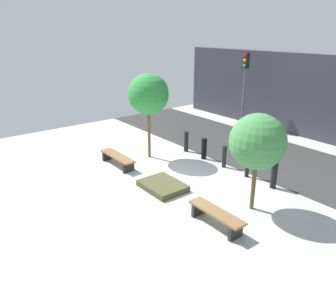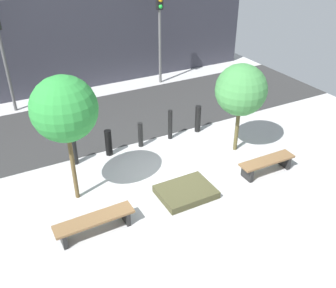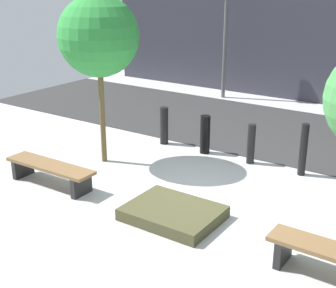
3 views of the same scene
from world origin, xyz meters
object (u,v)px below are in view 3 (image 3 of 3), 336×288
bollard_far_left (164,126)px  bollard_center (251,144)px  planter_bed (173,213)px  traffic_light_west (226,13)px  bench_left (50,170)px  bollard_right (303,150)px  bollard_left (205,135)px  tree_behind_left_bench (99,37)px  bench_right (336,258)px

bollard_far_left → bollard_center: 2.20m
planter_bed → traffic_light_west: (-3.20, 7.75, 2.58)m
bench_left → bollard_right: 4.86m
bench_left → bollard_right: (3.72, 3.13, 0.22)m
bollard_far_left → bollard_center: (2.20, 0.00, -0.01)m
bollard_far_left → traffic_light_west: 5.41m
bench_left → traffic_light_west: (-0.58, 7.95, 2.37)m
bollard_left → bollard_right: size_ratio=0.81×
bench_left → bollard_left: bearing=63.2°
traffic_light_west → bollard_far_left: bearing=-78.3°
tree_behind_left_bench → bollard_center: (2.62, 1.63, -2.18)m
tree_behind_left_bench → traffic_light_west: bearing=95.2°
bollard_far_left → traffic_light_west: traffic_light_west is taller
bench_right → planter_bed: 2.64m
bench_right → tree_behind_left_bench: 5.90m
traffic_light_west → planter_bed: bearing=-67.5°
bollard_center → traffic_light_west: size_ratio=0.22×
bench_left → bollard_far_left: (0.42, 3.13, 0.13)m
tree_behind_left_bench → bollard_right: tree_behind_left_bench is taller
traffic_light_west → bollard_left: bearing=-66.4°
planter_bed → bollard_center: size_ratio=1.73×
tree_behind_left_bench → bench_left: bearing=-90.0°
bollard_far_left → traffic_light_west: (-1.00, 4.82, 2.24)m
planter_bed → bollard_far_left: bollard_far_left is taller
bollard_right → traffic_light_west: 6.81m
tree_behind_left_bench → bollard_right: size_ratio=3.24×
planter_bed → bollard_left: bollard_left is taller
bollard_left → traffic_light_west: 5.72m
planter_bed → bollard_left: size_ratio=1.72×
bollard_far_left → bollard_center: size_ratio=1.03×
bench_left → bollard_center: 4.08m
bench_left → tree_behind_left_bench: bearing=89.1°
tree_behind_left_bench → traffic_light_west: traffic_light_west is taller
bollard_left → bollard_center: bollard_left is taller
bench_left → bollard_right: bollard_right is taller
bollard_left → traffic_light_west: traffic_light_west is taller
bench_left → traffic_light_west: 8.31m
bench_right → traffic_light_west: 10.13m
tree_behind_left_bench → traffic_light_west: 6.48m
planter_bed → bollard_center: 2.95m
bollard_left → planter_bed: bearing=-69.4°
planter_bed → traffic_light_west: size_ratio=0.38×
bench_left → tree_behind_left_bench: size_ratio=0.56×
bollard_right → bollard_left: bearing=180.0°
bollard_far_left → traffic_light_west: size_ratio=0.23×
tree_behind_left_bench → bollard_left: size_ratio=4.00×
planter_bed → traffic_light_west: bearing=112.5°
planter_bed → bollard_far_left: (-2.20, 2.93, 0.34)m
bollard_far_left → bollard_right: bollard_right is taller
bench_left → bench_right: bench_right is taller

